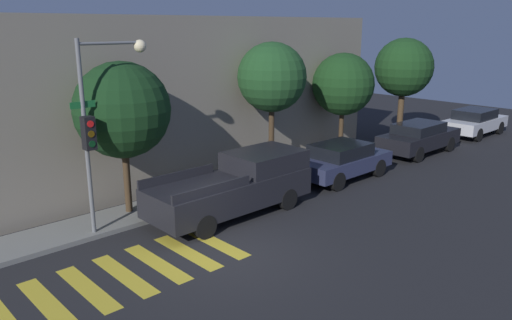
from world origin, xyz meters
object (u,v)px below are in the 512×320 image
Objects in this scene: pickup_truck at (237,185)px; tree_near_corner at (122,110)px; sedan_middle at (419,137)px; tree_far_end at (343,84)px; traffic_light_pole at (100,112)px; sedan_near_corner at (341,160)px; tree_behind_truck at (404,68)px; sedan_far_end at (475,121)px; tree_midblock at (272,78)px.

pickup_truck is 1.13× the size of tree_near_corner.
tree_far_end is at bearing 145.08° from sedan_middle.
sedan_near_corner is at bearing -7.90° from traffic_light_pole.
pickup_truck is 1.17× the size of tree_far_end.
sedan_far_end is at bearing -28.27° from tree_behind_truck.
sedan_far_end is at bearing -0.00° from pickup_truck.
tree_behind_truck is (4.93, 0.00, 0.45)m from tree_far_end.
sedan_far_end is at bearing -0.00° from sedan_near_corner.
tree_near_corner is at bearing 173.75° from sedan_far_end.
tree_midblock reaches higher than sedan_near_corner.
sedan_middle is 4.10m from tree_behind_truck.
sedan_middle is (5.83, -0.00, 0.03)m from sedan_near_corner.
traffic_light_pole reaches higher than sedan_near_corner.
tree_near_corner reaches higher than sedan_far_end.
sedan_near_corner is 0.91× the size of sedan_middle.
traffic_light_pole is 1.05× the size of tree_behind_truck.
pickup_truck is 17.04m from sedan_far_end.
tree_behind_truck is at bearing 15.74° from sedan_near_corner.
tree_near_corner reaches higher than sedan_near_corner.
sedan_middle is at bearing -130.42° from tree_behind_truck.
tree_midblock is (7.45, 0.89, 0.35)m from traffic_light_pole.
traffic_light_pole is 1.01× the size of pickup_truck.
tree_near_corner is at bearing 180.00° from tree_behind_truck.
sedan_far_end is 0.93× the size of tree_far_end.
tree_near_corner is at bearing 180.00° from tree_midblock.
tree_behind_truck is at bearing 3.03° from traffic_light_pole.
tree_behind_truck reaches higher than tree_near_corner.
sedan_near_corner is 0.90× the size of tree_far_end.
sedan_near_corner is 4.18m from tree_midblock.
tree_behind_truck is (9.38, 0.00, -0.16)m from tree_midblock.
traffic_light_pole is 1.18× the size of tree_far_end.
tree_behind_truck is at bearing -0.00° from tree_near_corner.
tree_near_corner is at bearing 38.17° from traffic_light_pole.
pickup_truck is at bearing 180.00° from sedan_middle.
tree_far_end is (-3.09, 2.16, 2.50)m from sedan_middle.
tree_near_corner is 15.70m from tree_behind_truck.
tree_midblock is at bearing -0.00° from tree_near_corner.
tree_far_end is at bearing 180.00° from tree_behind_truck.
pickup_truck is at bearing -18.48° from traffic_light_pole.
sedan_far_end is 13.92m from tree_midblock.
sedan_far_end is at bearing -6.25° from tree_near_corner.
traffic_light_pole reaches higher than tree_midblock.
pickup_truck is 5.36m from sedan_near_corner.
sedan_near_corner is 8.71m from tree_near_corner.
tree_far_end is (-8.95, 2.16, 2.52)m from sedan_far_end.
sedan_middle is 0.88× the size of tree_behind_truck.
traffic_light_pole is 7.51m from tree_midblock.
tree_far_end is (11.89, 0.89, -0.25)m from traffic_light_pole.
sedan_far_end is 5.44m from tree_behind_truck.
tree_midblock is 9.38m from tree_behind_truck.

